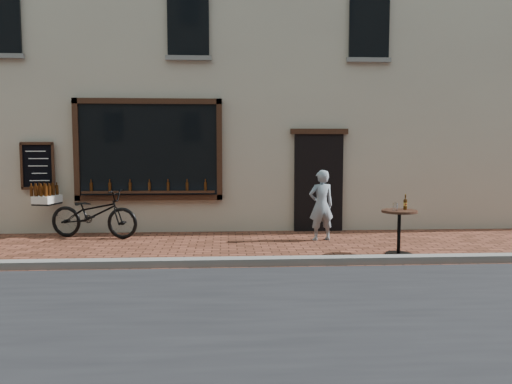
{
  "coord_description": "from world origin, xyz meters",
  "views": [
    {
      "loc": [
        -0.22,
        -7.72,
        1.89
      ],
      "look_at": [
        0.34,
        1.2,
        1.1
      ],
      "focal_mm": 35.0,
      "sensor_mm": 36.0,
      "label": 1
    }
  ],
  "objects": [
    {
      "name": "ground",
      "position": [
        0.0,
        0.0,
        0.0
      ],
      "size": [
        90.0,
        90.0,
        0.0
      ],
      "primitive_type": "plane",
      "color": "#4F2819",
      "rests_on": "ground"
    },
    {
      "name": "pedestrian",
      "position": [
        1.74,
        2.31,
        0.72
      ],
      "size": [
        0.58,
        0.44,
        1.44
      ],
      "primitive_type": "imported",
      "rotation": [
        0.0,
        0.0,
        3.34
      ],
      "color": "gray",
      "rests_on": "ground"
    },
    {
      "name": "kerb",
      "position": [
        0.0,
        0.2,
        0.06
      ],
      "size": [
        90.0,
        0.25,
        0.12
      ],
      "primitive_type": "cube",
      "color": "slate",
      "rests_on": "ground"
    },
    {
      "name": "cargo_bicycle",
      "position": [
        -3.02,
        2.89,
        0.52
      ],
      "size": [
        2.36,
        1.13,
        1.09
      ],
      "rotation": [
        0.0,
        0.0,
        1.33
      ],
      "color": "black",
      "rests_on": "ground"
    },
    {
      "name": "shop_building",
      "position": [
        0.0,
        6.5,
        5.0
      ],
      "size": [
        28.0,
        6.2,
        10.0
      ],
      "color": "#BCB094",
      "rests_on": "ground"
    },
    {
      "name": "bistro_table",
      "position": [
        2.85,
        0.82,
        0.57
      ],
      "size": [
        0.62,
        0.62,
        1.07
      ],
      "color": "black",
      "rests_on": "ground"
    }
  ]
}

